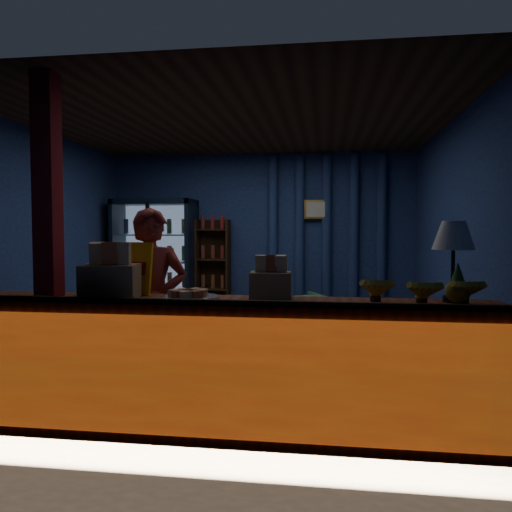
% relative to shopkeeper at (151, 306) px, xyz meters
% --- Properties ---
extents(ground, '(4.60, 4.60, 0.00)m').
position_rel_shopkeeper_xyz_m(ground, '(0.45, 1.39, -0.82)').
color(ground, '#515154').
rests_on(ground, ground).
extents(room_walls, '(4.60, 4.60, 4.60)m').
position_rel_shopkeeper_xyz_m(room_walls, '(0.45, 1.39, 0.75)').
color(room_walls, navy).
rests_on(room_walls, ground).
extents(counter, '(4.40, 0.57, 0.99)m').
position_rel_shopkeeper_xyz_m(counter, '(0.45, -0.52, -0.34)').
color(counter, brown).
rests_on(counter, ground).
extents(support_post, '(0.16, 0.16, 2.60)m').
position_rel_shopkeeper_xyz_m(support_post, '(-0.60, -0.51, 0.48)').
color(support_post, maroon).
rests_on(support_post, ground).
extents(beverage_cooler, '(1.20, 0.62, 1.90)m').
position_rel_shopkeeper_xyz_m(beverage_cooler, '(-1.10, 3.30, 0.12)').
color(beverage_cooler, black).
rests_on(beverage_cooler, ground).
extents(bottle_shelf, '(0.50, 0.28, 1.60)m').
position_rel_shopkeeper_xyz_m(bottle_shelf, '(-0.25, 3.44, -0.02)').
color(bottle_shelf, '#311F0F').
rests_on(bottle_shelf, ground).
extents(curtain_folds, '(1.74, 0.14, 2.50)m').
position_rel_shopkeeper_xyz_m(curtain_folds, '(1.45, 3.53, 0.48)').
color(curtain_folds, navy).
rests_on(curtain_folds, room_walls).
extents(framed_picture, '(0.36, 0.04, 0.28)m').
position_rel_shopkeeper_xyz_m(framed_picture, '(1.30, 3.48, 0.93)').
color(framed_picture, gold).
rests_on(framed_picture, room_walls).
extents(shopkeeper, '(0.66, 0.50, 1.63)m').
position_rel_shopkeeper_xyz_m(shopkeeper, '(0.00, 0.00, 0.00)').
color(shopkeeper, maroon).
rests_on(shopkeeper, ground).
extents(green_chair, '(0.84, 0.85, 0.59)m').
position_rel_shopkeeper_xyz_m(green_chair, '(1.07, 2.78, -0.52)').
color(green_chair, '#4F9F5D').
rests_on(green_chair, ground).
extents(side_table, '(0.63, 0.50, 0.61)m').
position_rel_shopkeeper_xyz_m(side_table, '(0.65, 2.93, -0.56)').
color(side_table, '#311F0F').
rests_on(side_table, ground).
extents(yellow_sign, '(0.51, 0.15, 0.40)m').
position_rel_shopkeeper_xyz_m(yellow_sign, '(-0.13, -0.30, 0.34)').
color(yellow_sign, '#FFAC0D').
rests_on(yellow_sign, counter).
extents(snack_box_left, '(0.43, 0.38, 0.41)m').
position_rel_shopkeeper_xyz_m(snack_box_left, '(-0.09, -0.58, 0.28)').
color(snack_box_left, '#946E47').
rests_on(snack_box_left, counter).
extents(snack_box_centre, '(0.31, 0.26, 0.31)m').
position_rel_shopkeeper_xyz_m(snack_box_centre, '(1.04, -0.38, 0.25)').
color(snack_box_centre, '#946E47').
rests_on(snack_box_centre, counter).
extents(pastry_tray, '(0.42, 0.42, 0.07)m').
position_rel_shopkeeper_xyz_m(pastry_tray, '(0.48, -0.51, 0.16)').
color(pastry_tray, silver).
rests_on(pastry_tray, counter).
extents(banana_bunches, '(0.84, 0.32, 0.18)m').
position_rel_shopkeeper_xyz_m(banana_bunches, '(2.07, -0.51, 0.23)').
color(banana_bunches, gold).
rests_on(banana_bunches, counter).
extents(table_lamp, '(0.28, 0.28, 0.56)m').
position_rel_shopkeeper_xyz_m(table_lamp, '(2.30, -0.40, 0.57)').
color(table_lamp, black).
rests_on(table_lamp, counter).
extents(pineapple, '(0.16, 0.16, 0.27)m').
position_rel_shopkeeper_xyz_m(pineapple, '(2.31, -0.50, 0.25)').
color(pineapple, olive).
rests_on(pineapple, counter).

